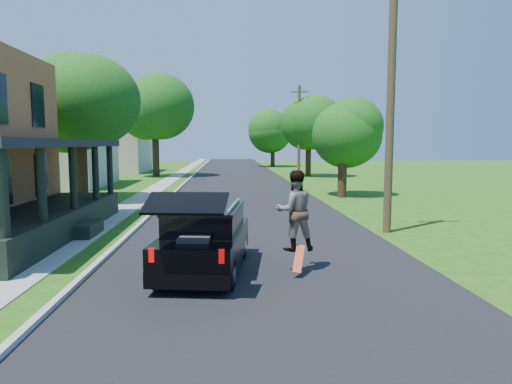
{
  "coord_description": "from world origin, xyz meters",
  "views": [
    {
      "loc": [
        -0.86,
        -8.87,
        2.98
      ],
      "look_at": [
        -0.12,
        3.0,
        1.71
      ],
      "focal_mm": 32.0,
      "sensor_mm": 36.0,
      "label": 1
    }
  ],
  "objects": [
    {
      "name": "ground",
      "position": [
        0.0,
        0.0,
        0.0
      ],
      "size": [
        140.0,
        140.0,
        0.0
      ],
      "primitive_type": "plane",
      "color": "#1C5210",
      "rests_on": "ground"
    },
    {
      "name": "street",
      "position": [
        0.0,
        20.0,
        0.0
      ],
      "size": [
        8.0,
        120.0,
        0.02
      ],
      "primitive_type": "cube",
      "color": "black",
      "rests_on": "ground"
    },
    {
      "name": "curb",
      "position": [
        -4.05,
        20.0,
        0.0
      ],
      "size": [
        0.15,
        120.0,
        0.12
      ],
      "primitive_type": "cube",
      "color": "#AAAAA5",
      "rests_on": "ground"
    },
    {
      "name": "sidewalk",
      "position": [
        -5.6,
        20.0,
        0.0
      ],
      "size": [
        1.3,
        120.0,
        0.03
      ],
      "primitive_type": "cube",
      "color": "gray",
      "rests_on": "ground"
    },
    {
      "name": "neighbor_house_mid",
      "position": [
        -13.5,
        24.0,
        4.19
      ],
      "size": [
        12.78,
        12.78,
        8.3
      ],
      "color": "beige",
      "rests_on": "ground"
    },
    {
      "name": "neighbor_house_far",
      "position": [
        -13.5,
        40.0,
        4.19
      ],
      "size": [
        12.78,
        12.78,
        8.3
      ],
      "color": "beige",
      "rests_on": "ground"
    },
    {
      "name": "black_suv",
      "position": [
        -1.4,
        1.61,
        0.78
      ],
      "size": [
        2.17,
        4.54,
        2.04
      ],
      "rotation": [
        0.0,
        0.0,
        -0.13
      ],
      "color": "black",
      "rests_on": "ground"
    },
    {
      "name": "skateboarder",
      "position": [
        0.68,
        1.5,
        1.43
      ],
      "size": [
        1.0,
        0.83,
        1.87
      ],
      "rotation": [
        0.0,
        0.0,
        3.28
      ],
      "color": "black",
      "rests_on": "ground"
    },
    {
      "name": "skateboard",
      "position": [
        0.72,
        1.08,
        0.38
      ],
      "size": [
        0.36,
        0.55,
        0.56
      ],
      "rotation": [
        0.0,
        0.0,
        -0.18
      ],
      "color": "#B6300F",
      "rests_on": "ground"
    },
    {
      "name": "tree_left_mid",
      "position": [
        -8.39,
        15.09,
        5.52
      ],
      "size": [
        5.77,
        5.45,
        8.23
      ],
      "rotation": [
        0.0,
        0.0,
        0.14
      ],
      "color": "black",
      "rests_on": "ground"
    },
    {
      "name": "tree_left_far",
      "position": [
        -7.39,
        33.04,
        6.39
      ],
      "size": [
        6.13,
        5.93,
        9.6
      ],
      "rotation": [
        0.0,
        0.0,
        0.02
      ],
      "color": "black",
      "rests_on": "ground"
    },
    {
      "name": "tree_right_near",
      "position": [
        5.47,
        16.07,
        4.1
      ],
      "size": [
        4.46,
        4.38,
        6.33
      ],
      "rotation": [
        0.0,
        0.0,
        -0.07
      ],
      "color": "black",
      "rests_on": "ground"
    },
    {
      "name": "tree_right_mid",
      "position": [
        6.52,
        32.72,
        5.35
      ],
      "size": [
        5.35,
        5.37,
        7.96
      ],
      "rotation": [
        0.0,
        0.0,
        -0.14
      ],
      "color": "black",
      "rests_on": "ground"
    },
    {
      "name": "tree_right_far",
      "position": [
        4.97,
        50.16,
        5.07
      ],
      "size": [
        5.77,
        5.79,
        7.91
      ],
      "rotation": [
        0.0,
        0.0,
        -0.13
      ],
      "color": "black",
      "rests_on": "ground"
    },
    {
      "name": "utility_pole_near",
      "position": [
        4.5,
        6.0,
        4.44
      ],
      "size": [
        1.65,
        0.28,
        8.59
      ],
      "rotation": [
        0.0,
        0.0,
        0.04
      ],
      "color": "#412E1E",
      "rests_on": "ground"
    },
    {
      "name": "utility_pole_far",
      "position": [
        5.44,
        31.24,
        4.15
      ],
      "size": [
        1.48,
        0.59,
        8.04
      ],
      "rotation": [
        0.0,
        0.0,
        -0.32
      ],
      "color": "#412E1E",
      "rests_on": "ground"
    }
  ]
}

